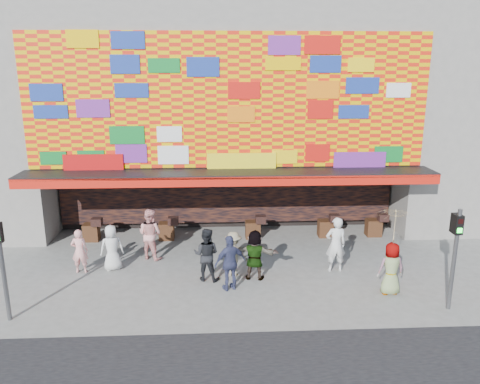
{
  "coord_description": "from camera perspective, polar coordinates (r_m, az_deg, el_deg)",
  "views": [
    {
      "loc": [
        -0.43,
        -13.38,
        6.73
      ],
      "look_at": [
        0.35,
        2.0,
        2.64
      ],
      "focal_mm": 35.0,
      "sensor_mm": 36.0,
      "label": 1
    }
  ],
  "objects": [
    {
      "name": "ground",
      "position": [
        14.98,
        -0.96,
        -11.8
      ],
      "size": [
        90.0,
        90.0,
        0.0
      ],
      "primitive_type": "plane",
      "color": "slate",
      "rests_on": "ground"
    },
    {
      "name": "shop_building",
      "position": [
        21.61,
        -1.77,
        10.91
      ],
      "size": [
        15.2,
        9.4,
        10.0
      ],
      "color": "gray",
      "rests_on": "ground"
    },
    {
      "name": "signal_left",
      "position": [
        14.08,
        -27.09,
        -7.07
      ],
      "size": [
        0.22,
        0.2,
        3.0
      ],
      "color": "#59595B",
      "rests_on": "ground"
    },
    {
      "name": "signal_right",
      "position": [
        14.45,
        24.79,
        -6.25
      ],
      "size": [
        0.22,
        0.2,
        3.0
      ],
      "color": "#59595B",
      "rests_on": "ground"
    },
    {
      "name": "ped_a",
      "position": [
        16.62,
        -15.35,
        -6.57
      ],
      "size": [
        0.89,
        0.71,
        1.6
      ],
      "primitive_type": "imported",
      "rotation": [
        0.0,
        0.0,
        3.43
      ],
      "color": "silver",
      "rests_on": "ground"
    },
    {
      "name": "ped_b",
      "position": [
        16.74,
        -18.97,
        -6.82
      ],
      "size": [
        0.57,
        0.38,
        1.54
      ],
      "primitive_type": "imported",
      "rotation": [
        0.0,
        0.0,
        3.16
      ],
      "color": "#F9A5A1",
      "rests_on": "ground"
    },
    {
      "name": "ped_c",
      "position": [
        15.32,
        -4.13,
        -7.6
      ],
      "size": [
        1.0,
        0.86,
        1.76
      ],
      "primitive_type": "imported",
      "rotation": [
        0.0,
        0.0,
        2.89
      ],
      "color": "black",
      "rests_on": "ground"
    },
    {
      "name": "ped_d",
      "position": [
        15.62,
        -0.81,
        -7.56
      ],
      "size": [
        1.11,
        0.83,
        1.53
      ],
      "primitive_type": "imported",
      "rotation": [
        0.0,
        0.0,
        2.85
      ],
      "color": "gray",
      "rests_on": "ground"
    },
    {
      "name": "ped_e",
      "position": [
        14.63,
        -1.2,
        -8.64
      ],
      "size": [
        1.13,
        0.8,
        1.78
      ],
      "primitive_type": "imported",
      "rotation": [
        0.0,
        0.0,
        3.54
      ],
      "color": "#35395D",
      "rests_on": "ground"
    },
    {
      "name": "ped_f",
      "position": [
        15.37,
        1.8,
        -7.67
      ],
      "size": [
        1.62,
        0.79,
        1.67
      ],
      "primitive_type": "imported",
      "rotation": [
        0.0,
        0.0,
        2.94
      ],
      "color": "gray",
      "rests_on": "ground"
    },
    {
      "name": "ped_g",
      "position": [
        15.12,
        17.93,
        -8.87
      ],
      "size": [
        0.83,
        0.57,
        1.65
      ],
      "primitive_type": "imported",
      "rotation": [
        0.0,
        0.0,
        3.2
      ],
      "color": "gray",
      "rests_on": "ground"
    },
    {
      "name": "ped_h",
      "position": [
        16.22,
        11.59,
        -6.27
      ],
      "size": [
        0.71,
        0.48,
        1.92
      ],
      "primitive_type": "imported",
      "rotation": [
        0.0,
        0.0,
        3.18
      ],
      "color": "silver",
      "rests_on": "ground"
    },
    {
      "name": "ped_i",
      "position": [
        17.24,
        -10.91,
        -5.04
      ],
      "size": [
        1.13,
        1.05,
        1.87
      ],
      "primitive_type": "imported",
      "rotation": [
        0.0,
        0.0,
        2.66
      ],
      "color": "pink",
      "rests_on": "ground"
    },
    {
      "name": "parasol",
      "position": [
        14.64,
        18.36,
        -3.91
      ],
      "size": [
        1.32,
        1.34,
        1.96
      ],
      "color": "#D4BC86",
      "rests_on": "ground"
    }
  ]
}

